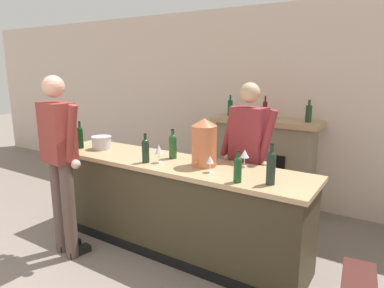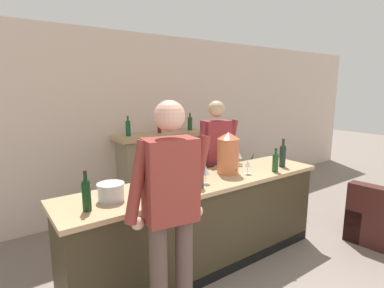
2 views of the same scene
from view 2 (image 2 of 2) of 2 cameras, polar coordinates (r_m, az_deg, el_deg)
The scene contains 16 objects.
wall_back_panel at distance 4.67m, azimuth -13.83°, elevation 3.47°, with size 12.00×0.07×2.75m.
bar_counter at distance 3.36m, azimuth 2.02°, elevation -14.77°, with size 3.00×0.70×0.97m.
fireplace_stone at distance 4.82m, azimuth -5.95°, elevation -5.06°, with size 1.46×0.52×1.55m.
potted_plant_corner at distance 5.87m, azimuth 12.06°, elevation -5.52°, with size 0.35×0.41×0.73m.
person_customer at distance 2.18m, azimuth -4.10°, elevation -13.65°, with size 0.65×0.35×1.85m.
person_bartender at distance 3.97m, azimuth 4.58°, elevation -3.20°, with size 0.65×0.34×1.77m.
copper_dispenser at distance 3.40m, azimuth 6.89°, elevation -1.69°, with size 0.25×0.29×0.47m.
ice_bucket_steel at distance 2.70m, azimuth -15.18°, elevation -8.77°, with size 0.24×0.24×0.15m.
wine_bottle_port_short at distance 2.51m, azimuth -19.49°, elevation -8.86°, with size 0.07×0.07×0.33m.
wine_bottle_chardonnay_pale at distance 3.21m, azimuth 0.46°, elevation -4.07°, with size 0.08×0.08×0.32m.
wine_bottle_burgundy_dark at distance 2.91m, azimuth 1.54°, elevation -5.75°, with size 0.08×0.08×0.30m.
wine_bottle_rose_blush at distance 3.59m, azimuth 15.61°, elevation -3.19°, with size 0.07×0.07×0.28m.
wine_bottle_merlot_tall at distance 3.84m, azimuth 16.89°, elevation -1.91°, with size 0.08×0.08×0.35m.
wine_glass_front_left at distance 3.79m, azimuth 8.88°, elevation -2.21°, with size 0.09×0.09×0.17m.
wine_glass_mid_counter at distance 3.03m, azimuth 2.64°, elevation -5.11°, with size 0.08×0.08×0.19m.
wine_glass_by_dispenser at distance 3.43m, azimuth 10.56°, elevation -3.85°, with size 0.07×0.07×0.16m.
Camera 2 is at (-1.71, -0.07, 1.92)m, focal length 28.00 mm.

